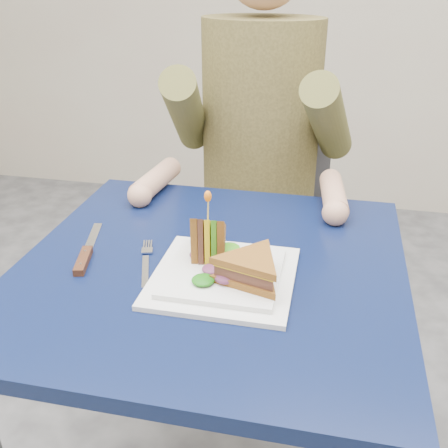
% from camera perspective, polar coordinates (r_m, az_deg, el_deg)
% --- Properties ---
extents(table, '(0.75, 0.75, 0.73)m').
position_cam_1_polar(table, '(1.07, -1.39, -7.95)').
color(table, black).
rests_on(table, ground).
extents(chair, '(0.42, 0.40, 0.93)m').
position_cam_1_polar(chair, '(1.75, 4.16, 2.20)').
color(chair, '#47474C').
rests_on(chair, ground).
extents(diner, '(0.54, 0.59, 0.74)m').
position_cam_1_polar(diner, '(1.52, 3.98, 13.40)').
color(diner, '#4E4623').
rests_on(diner, chair).
extents(plate, '(0.26, 0.26, 0.02)m').
position_cam_1_polar(plate, '(0.98, -0.05, -5.60)').
color(plate, white).
rests_on(plate, table).
extents(sandwich_flat, '(0.18, 0.18, 0.05)m').
position_cam_1_polar(sandwich_flat, '(0.93, 2.95, -4.89)').
color(sandwich_flat, brown).
rests_on(sandwich_flat, plate).
extents(sandwich_upright, '(0.09, 0.14, 0.14)m').
position_cam_1_polar(sandwich_upright, '(1.00, -1.70, -1.81)').
color(sandwich_upright, brown).
rests_on(sandwich_upright, plate).
extents(fork, '(0.07, 0.17, 0.01)m').
position_cam_1_polar(fork, '(1.04, -8.49, -4.29)').
color(fork, silver).
rests_on(fork, table).
extents(knife, '(0.08, 0.22, 0.02)m').
position_cam_1_polar(knife, '(1.08, -14.87, -3.38)').
color(knife, silver).
rests_on(knife, table).
extents(toothpick, '(0.01, 0.01, 0.06)m').
position_cam_1_polar(toothpick, '(0.97, -1.75, 1.51)').
color(toothpick, tan).
rests_on(toothpick, sandwich_upright).
extents(toothpick_frill, '(0.01, 0.01, 0.02)m').
position_cam_1_polar(toothpick_frill, '(0.96, -1.77, 3.03)').
color(toothpick_frill, orange).
rests_on(toothpick_frill, sandwich_upright).
extents(lettuce_spill, '(0.15, 0.13, 0.02)m').
position_cam_1_polar(lettuce_spill, '(0.97, 0.37, -4.28)').
color(lettuce_spill, '#337A14').
rests_on(lettuce_spill, plate).
extents(onion_ring, '(0.04, 0.04, 0.02)m').
position_cam_1_polar(onion_ring, '(0.96, 0.89, -4.24)').
color(onion_ring, '#9E4C7A').
rests_on(onion_ring, plate).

